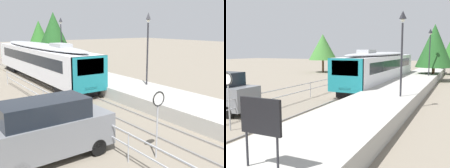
% 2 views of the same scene
% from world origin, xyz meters
% --- Properties ---
extents(ground_plane, '(160.00, 160.00, 0.00)m').
position_xyz_m(ground_plane, '(-3.00, 22.00, 0.00)').
color(ground_plane, slate).
extents(track_rails, '(3.20, 60.00, 0.14)m').
position_xyz_m(track_rails, '(0.00, 22.00, 0.03)').
color(track_rails, slate).
rests_on(track_rails, ground).
extents(commuter_train, '(2.82, 19.39, 3.74)m').
position_xyz_m(commuter_train, '(0.00, 30.04, 2.15)').
color(commuter_train, silver).
rests_on(commuter_train, track_rails).
extents(station_platform, '(3.90, 60.00, 0.90)m').
position_xyz_m(station_platform, '(3.25, 22.00, 0.45)').
color(station_platform, '#A8A59E').
rests_on(station_platform, ground).
extents(platform_lamp_mid_platform, '(0.34, 0.34, 5.35)m').
position_xyz_m(platform_lamp_mid_platform, '(4.33, 19.50, 4.62)').
color(platform_lamp_mid_platform, '#232328').
rests_on(platform_lamp_mid_platform, station_platform).
extents(platform_lamp_far_end, '(0.34, 0.34, 5.35)m').
position_xyz_m(platform_lamp_far_end, '(4.33, 34.71, 4.62)').
color(platform_lamp_far_end, '#232328').
rests_on(platform_lamp_far_end, station_platform).
extents(speed_limit_sign, '(0.61, 0.10, 2.81)m').
position_xyz_m(speed_limit_sign, '(-2.13, 11.64, 2.12)').
color(speed_limit_sign, '#9EA0A5').
rests_on(speed_limit_sign, ground).
extents(carpark_fence, '(0.06, 36.06, 1.25)m').
position_xyz_m(carpark_fence, '(-3.30, 12.00, 0.91)').
color(carpark_fence, '#9EA0A5').
rests_on(carpark_fence, ground).
extents(parked_van_grey, '(4.96, 2.10, 2.51)m').
position_xyz_m(parked_van_grey, '(-5.68, 14.02, 1.29)').
color(parked_van_grey, slate).
rests_on(parked_van_grey, ground).
extents(tree_behind_carpark, '(4.48, 4.48, 7.01)m').
position_xyz_m(tree_behind_carpark, '(4.56, 37.46, 4.36)').
color(tree_behind_carpark, brown).
rests_on(tree_behind_carpark, ground).
extents(tree_distant_left, '(4.89, 4.89, 6.02)m').
position_xyz_m(tree_distant_left, '(8.89, 47.78, 3.87)').
color(tree_distant_left, brown).
rests_on(tree_distant_left, ground).
extents(tree_distant_centre, '(3.70, 3.70, 6.16)m').
position_xyz_m(tree_distant_centre, '(6.28, 47.50, 3.96)').
color(tree_distant_centre, brown).
rests_on(tree_distant_centre, ground).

